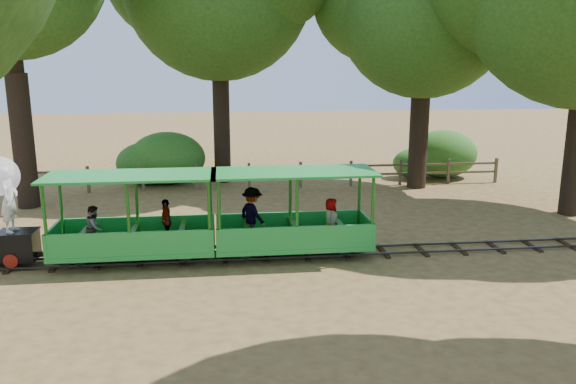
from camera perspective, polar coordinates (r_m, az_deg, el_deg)
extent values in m
plane|color=#A18245|center=(14.15, 1.79, -6.46)|extent=(90.00, 90.00, 0.00)
cube|color=#3F3D3A|center=(13.85, 1.98, -6.57)|extent=(22.00, 0.05, 0.05)
cube|color=#3F3D3A|center=(14.41, 1.62, -5.79)|extent=(22.00, 0.05, 0.05)
cube|color=#382314|center=(14.14, 1.79, -6.37)|extent=(0.12, 1.00, 0.05)
cube|color=#382314|center=(14.31, -18.57, -6.81)|extent=(0.12, 1.00, 0.05)
cube|color=#382314|center=(15.66, 20.28, -5.27)|extent=(0.12, 1.00, 0.05)
cube|color=black|center=(14.63, -25.71, -4.66)|extent=(0.82, 0.64, 0.50)
cube|color=black|center=(14.56, -25.81, -3.65)|extent=(0.86, 0.69, 0.04)
cylinder|color=maroon|center=(14.46, -26.34, -6.30)|extent=(0.33, 0.05, 0.33)
cylinder|color=maroon|center=(15.05, -25.53, -5.50)|extent=(0.33, 0.05, 0.33)
imported|color=white|center=(14.37, -26.47, -0.66)|extent=(0.40, 0.58, 1.54)
cube|color=green|center=(14.06, -15.26, -5.56)|extent=(3.80, 1.45, 0.11)
cube|color=#1E6316|center=(14.10, -15.22, -6.08)|extent=(3.42, 0.56, 0.16)
cube|color=green|center=(13.32, -15.76, -5.11)|extent=(3.80, 0.07, 0.56)
cube|color=green|center=(14.61, -14.96, -3.48)|extent=(3.80, 0.07, 0.56)
cube|color=green|center=(13.62, -15.69, 1.60)|extent=(3.97, 1.62, 0.06)
cylinder|color=#1E6316|center=(13.59, -23.45, -2.88)|extent=(0.08, 0.08, 1.79)
cylinder|color=#1E6316|center=(14.82, -22.03, -1.52)|extent=(0.08, 0.08, 1.79)
cylinder|color=#1E6316|center=(13.01, -7.99, -2.59)|extent=(0.08, 0.08, 1.79)
cylinder|color=#1E6316|center=(14.29, -7.89, -1.20)|extent=(0.08, 0.08, 1.79)
cube|color=#1E6316|center=(14.20, -19.89, -4.53)|extent=(0.13, 1.23, 0.45)
cube|color=#1E6316|center=(13.98, -15.32, -4.48)|extent=(0.13, 1.23, 0.45)
cube|color=#1E6316|center=(13.85, -10.64, -4.39)|extent=(0.13, 1.23, 0.45)
cylinder|color=black|center=(13.97, -20.42, -6.43)|extent=(0.31, 0.07, 0.31)
cylinder|color=black|center=(14.67, -19.74, -5.47)|extent=(0.31, 0.07, 0.31)
cylinder|color=black|center=(13.60, -10.36, -6.34)|extent=(0.31, 0.07, 0.31)
cylinder|color=black|center=(14.31, -10.18, -5.35)|extent=(0.31, 0.07, 0.31)
imported|color=gray|center=(13.94, -19.05, -3.45)|extent=(0.44, 0.54, 1.06)
imported|color=gray|center=(14.06, -12.27, -2.85)|extent=(0.38, 0.67, 1.09)
cube|color=green|center=(14.00, 0.55, -5.18)|extent=(3.80, 1.45, 0.11)
cube|color=#1E6316|center=(14.04, 0.55, -5.70)|extent=(3.42, 0.56, 0.16)
cube|color=green|center=(13.25, 0.93, -4.70)|extent=(3.80, 0.07, 0.56)
cube|color=green|center=(14.55, 0.21, -3.10)|extent=(3.80, 0.07, 0.56)
cube|color=green|center=(13.56, 0.57, 2.03)|extent=(3.97, 1.62, 0.06)
cylinder|color=#1E6316|center=(13.01, -7.01, -2.57)|extent=(0.08, 0.08, 1.79)
cylinder|color=#1E6316|center=(14.28, -7.00, -1.18)|extent=(0.08, 0.08, 1.79)
cylinder|color=#1E6316|center=(13.47, 8.59, -2.08)|extent=(0.08, 0.08, 1.79)
cylinder|color=#1E6316|center=(14.71, 7.24, -0.78)|extent=(0.08, 0.08, 1.79)
cube|color=#1E6316|center=(13.82, -4.15, -4.23)|extent=(0.13, 1.23, 0.45)
cube|color=#1E6316|center=(13.92, 0.56, -4.08)|extent=(0.13, 1.23, 0.45)
cube|color=#1E6316|center=(14.10, 5.17, -3.91)|extent=(0.13, 1.23, 0.45)
cylinder|color=black|center=(13.57, -4.37, -6.20)|extent=(0.31, 0.07, 0.31)
cylinder|color=black|center=(14.29, -4.50, -5.21)|extent=(0.31, 0.07, 0.31)
cylinder|color=black|center=(13.87, 5.77, -5.80)|extent=(0.31, 0.07, 0.31)
cylinder|color=black|center=(14.58, 5.12, -4.86)|extent=(0.31, 0.07, 0.31)
imported|color=gray|center=(13.86, -3.64, -2.25)|extent=(0.90, 1.00, 1.34)
imported|color=gray|center=(13.83, 4.38, -2.84)|extent=(0.43, 0.58, 1.09)
cylinder|color=#2D2116|center=(20.42, -25.33, 4.66)|extent=(0.70, 0.70, 4.42)
cylinder|color=#2D2116|center=(20.30, -26.28, 14.39)|extent=(0.52, 0.53, 2.53)
cylinder|color=#2D2116|center=(22.85, -6.74, 6.23)|extent=(0.66, 0.66, 4.19)
cylinder|color=#2D2116|center=(22.72, -6.96, 14.51)|extent=(0.50, 0.50, 2.39)
cylinder|color=#2D2116|center=(22.22, 13.10, 5.03)|extent=(0.72, 0.72, 3.60)
cylinder|color=#2D2116|center=(22.03, 13.48, 12.34)|extent=(0.54, 0.54, 2.06)
sphere|color=#234C17|center=(22.12, 13.76, 17.49)|extent=(6.40, 6.40, 6.40)
cylinder|color=#2D2116|center=(19.79, 27.18, 3.34)|extent=(0.68, 0.68, 3.80)
cube|color=brown|center=(22.72, -24.56, 1.05)|extent=(0.10, 0.10, 1.00)
cube|color=brown|center=(22.18, -19.64, 1.21)|extent=(0.10, 0.10, 1.00)
cube|color=brown|center=(21.82, -14.52, 1.36)|extent=(0.10, 0.10, 1.00)
cube|color=brown|center=(21.64, -9.27, 1.51)|extent=(0.10, 0.10, 1.00)
cube|color=brown|center=(21.64, -3.97, 1.65)|extent=(0.10, 0.10, 1.00)
cube|color=brown|center=(21.82, 1.28, 1.77)|extent=(0.10, 0.10, 1.00)
cube|color=brown|center=(22.19, 6.41, 1.88)|extent=(0.10, 0.10, 1.00)
cube|color=brown|center=(22.72, 11.33, 1.96)|extent=(0.10, 0.10, 1.00)
cube|color=brown|center=(23.42, 15.99, 2.03)|extent=(0.10, 0.10, 1.00)
cube|color=brown|center=(24.26, 20.36, 2.09)|extent=(0.10, 0.10, 1.00)
cube|color=brown|center=(21.65, -1.33, 2.49)|extent=(18.00, 0.06, 0.08)
cube|color=brown|center=(21.72, -1.33, 1.58)|extent=(18.00, 0.06, 0.08)
ellipsoid|color=#2D6B1E|center=(23.02, -14.10, 2.85)|extent=(2.45, 1.89, 1.70)
ellipsoid|color=#2D6B1E|center=(22.90, -12.16, 3.39)|extent=(3.01, 2.32, 2.09)
ellipsoid|color=#2D6B1E|center=(24.24, 12.70, 2.87)|extent=(1.81, 1.40, 1.26)
ellipsoid|color=#2D6B1E|center=(24.62, 15.48, 3.76)|extent=(2.90, 2.23, 2.01)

